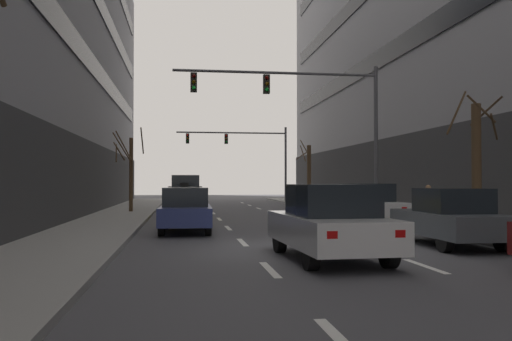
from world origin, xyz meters
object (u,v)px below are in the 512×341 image
Objects in this scene: car_parked_1 at (450,218)px; traffic_signal_0 at (309,107)px; car_driving_1 at (185,193)px; street_tree_1 at (477,164)px; taxi_driving_0 at (184,203)px; traffic_signal_1 at (248,148)px; car_parked_2 at (366,205)px; pedestrian_1 at (369,195)px; pedestrian_0 at (428,201)px; street_tree_0 at (309,173)px; street_tree_3 at (130,169)px; car_driving_3 at (330,223)px; car_driving_2 at (186,210)px.

traffic_signal_0 is at bearing 99.81° from car_parked_1.
car_driving_1 is 0.94× the size of street_tree_1.
car_parked_1 is at bearing -58.36° from taxi_driving_0.
traffic_signal_1 is 1.95× the size of street_tree_1.
car_driving_1 is 19.64m from street_tree_1.
car_parked_2 is 0.49× the size of traffic_signal_1.
car_parked_1 is at bearing -102.01° from pedestrian_1.
car_parked_2 is 3.02× the size of pedestrian_0.
street_tree_0 is at bearing 35.45° from car_driving_1.
taxi_driving_0 is 7.32m from traffic_signal_0.
pedestrian_1 is at bearing 83.08° from pedestrian_0.
street_tree_3 is (-12.47, -9.89, 0.05)m from street_tree_0.
car_driving_3 is at bearing -102.37° from street_tree_0.
car_parked_2 is at bearing -85.76° from traffic_signal_1.
car_driving_1 reaches higher than pedestrian_0.
car_parked_2 reaches higher than pedestrian_1.
car_parked_1 is (7.21, -11.70, 0.01)m from taxi_driving_0.
street_tree_1 is 1.04× the size of street_tree_3.
car_parked_1 is at bearing 27.93° from car_driving_3.
traffic_signal_0 is 1.94× the size of street_tree_1.
car_driving_3 is at bearing -93.70° from traffic_signal_1.
traffic_signal_0 is 11.30m from street_tree_3.
traffic_signal_0 reaches higher than car_parked_1.
taxi_driving_0 is 1.00× the size of car_driving_2.
taxi_driving_0 is at bearing -122.64° from street_tree_0.
car_driving_1 is at bearing 89.65° from car_driving_2.
traffic_signal_0 is 21.84m from traffic_signal_1.
taxi_driving_0 is 8.63m from car_parked_2.
traffic_signal_1 is at bearing 74.79° from taxi_driving_0.
car_driving_1 is 4.67m from street_tree_3.
street_tree_0 is (9.48, 21.41, 1.67)m from car_driving_2.
traffic_signal_1 is at bearing 98.15° from street_tree_1.
street_tree_0 reaches higher than car_driving_2.
pedestrian_0 is (-0.06, 3.45, -1.36)m from street_tree_1.
pedestrian_0 is at bearing -96.92° from pedestrian_1.
taxi_driving_0 reaches higher than car_driving_3.
street_tree_0 is at bearing 76.76° from traffic_signal_0.
car_parked_1 is 0.46× the size of traffic_signal_0.
car_parked_1 is 10.74m from traffic_signal_0.
traffic_signal_1 is at bearing 93.30° from car_parked_1.
pedestrian_1 is (10.71, 11.43, 0.23)m from car_driving_2.
car_driving_3 reaches higher than pedestrian_1.
car_parked_1 is at bearing -110.27° from pedestrian_0.
pedestrian_0 reaches higher than car_parked_1.
car_driving_2 is 0.92× the size of street_tree_3.
pedestrian_1 is at bearing -70.37° from traffic_signal_1.
car_driving_1 is 0.93× the size of street_tree_0.
car_driving_3 is at bearing -71.74° from street_tree_3.
street_tree_0 reaches higher than pedestrian_0.
taxi_driving_0 is at bearing 121.64° from car_parked_1.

